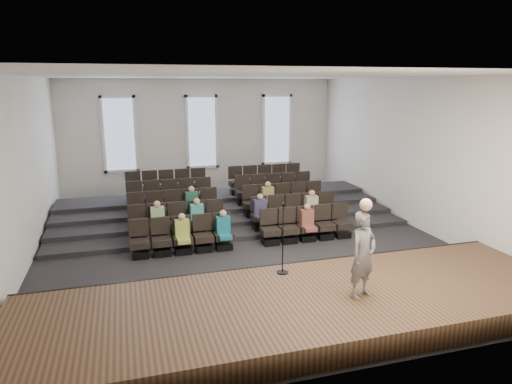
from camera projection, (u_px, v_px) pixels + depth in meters
ground at (242, 240)px, 14.26m from camera, size 14.00×14.00×0.00m
ceiling at (241, 75)px, 13.11m from camera, size 12.00×14.00×0.02m
wall_back at (202, 136)px, 20.24m from camera, size 12.00×0.04×5.00m
wall_front at (355, 232)px, 7.14m from camera, size 12.00×0.04×5.00m
wall_left at (21, 172)px, 12.03m from camera, size 0.04×14.00×5.00m
wall_right at (415, 153)px, 15.34m from camera, size 0.04×14.00×5.00m
stage at (305, 307)px, 9.45m from camera, size 11.80×3.60×0.50m
stage_lip at (277, 274)px, 11.10m from camera, size 11.80×0.06×0.52m
risers at (221, 208)px, 17.18m from camera, size 11.80×4.80×0.60m
seating_rows at (231, 207)px, 15.55m from camera, size 6.80×4.70×1.67m
windows at (202, 132)px, 20.13m from camera, size 8.44×0.10×3.24m
audience at (235, 213)px, 14.35m from camera, size 5.45×2.64×1.10m
speaker at (363, 255)px, 9.21m from camera, size 0.76×0.63×1.79m
mic_stand at (283, 252)px, 10.45m from camera, size 0.28×0.28×1.69m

